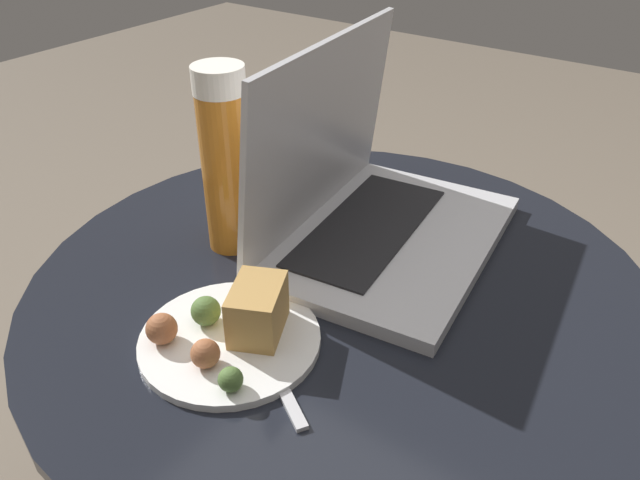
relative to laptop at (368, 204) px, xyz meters
The scene contains 5 objects.
table 0.22m from the laptop, 166.68° to the right, with size 0.76×0.76×0.56m.
laptop is the anchor object (origin of this frame).
beer_glass 0.19m from the laptop, 129.06° to the left, with size 0.06×0.06×0.24m.
snack_plate 0.26m from the laptop, behind, with size 0.19×0.19×0.07m.
fork 0.26m from the laptop, behind, with size 0.12×0.18×0.00m.
Camera 1 is at (-0.51, -0.33, 1.01)m, focal length 35.00 mm.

